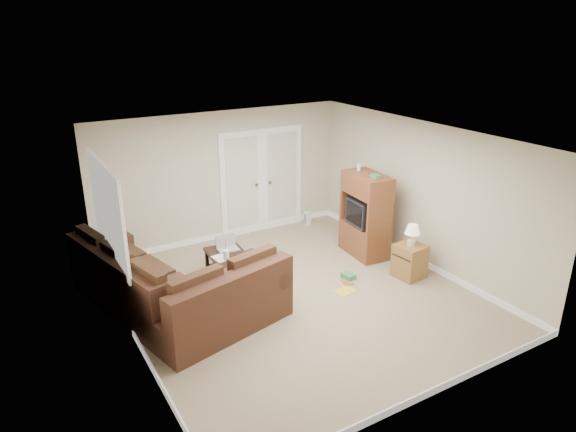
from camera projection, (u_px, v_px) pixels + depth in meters
floor at (296, 296)px, 8.02m from camera, size 5.50×5.50×0.00m
ceiling at (297, 138)px, 7.14m from camera, size 5.00×5.50×0.02m
wall_left at (126, 259)px, 6.39m from camera, size 0.02×5.50×2.50m
wall_right at (421, 195)px, 8.77m from camera, size 0.02×5.50×2.50m
wall_back at (222, 177)px, 9.80m from camera, size 5.00×0.02×2.50m
wall_front at (434, 304)px, 5.36m from camera, size 5.00×0.02×2.50m
baseboards at (296, 293)px, 8.00m from camera, size 5.00×5.50×0.10m
french_doors at (262, 181)px, 10.25m from camera, size 1.80×0.05×2.13m
window_left at (108, 212)px, 7.11m from camera, size 0.05×1.92×1.42m
sectional_sofa at (171, 292)px, 7.38m from camera, size 2.67×3.18×0.94m
coffee_table at (232, 269)px, 8.32m from camera, size 0.67×1.21×0.80m
tv_armoire at (365, 215)px, 9.24m from camera, size 0.61×0.99×1.63m
side_cabinet at (410, 258)px, 8.52m from camera, size 0.49×0.49×0.94m
space_heater at (308, 218)px, 10.79m from camera, size 0.13×0.11×0.30m
floor_magazine at (345, 291)px, 8.16m from camera, size 0.34×0.28×0.01m
floor_greenbox at (348, 276)px, 8.56m from camera, size 0.19×0.24×0.09m
floor_book at (343, 282)px, 8.42m from camera, size 0.21×0.25×0.02m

